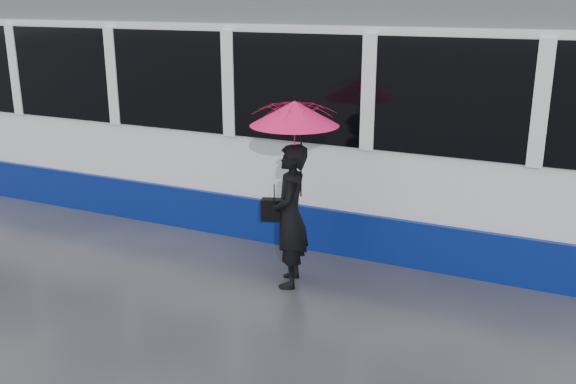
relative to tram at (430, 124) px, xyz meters
The scene contains 6 objects.
ground 3.22m from the tram, 115.84° to the right, with size 90.00×90.00×0.00m, color #2A2A2F.
rails 2.03m from the tram, behind, with size 34.00×1.51×0.02m.
tram is the anchor object (origin of this frame).
woman 2.68m from the tram, 113.93° to the right, with size 0.63×0.41×1.73m, color black.
umbrella 2.56m from the tram, 112.91° to the right, with size 1.29×1.29×1.17m.
handbag 2.75m from the tram, 118.46° to the right, with size 0.34×0.23×0.45m.
Camera 1 is at (3.20, -6.31, 3.34)m, focal length 40.00 mm.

